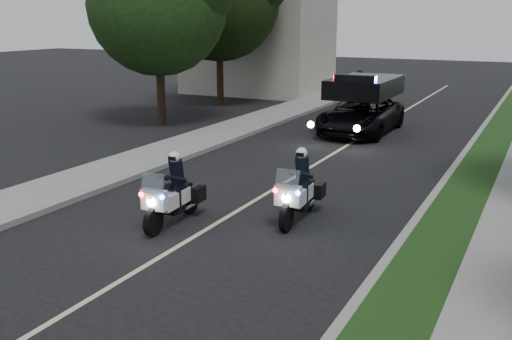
# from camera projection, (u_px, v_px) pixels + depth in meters

# --- Properties ---
(ground) EXTENTS (120.00, 120.00, 0.00)m
(ground) POSITION_uv_depth(u_px,v_px,m) (111.00, 286.00, 10.47)
(ground) COLOR black
(ground) RESTS_ON ground
(curb_right) EXTENTS (0.20, 60.00, 0.15)m
(curb_right) POSITION_uv_depth(u_px,v_px,m) (448.00, 177.00, 17.34)
(curb_right) COLOR gray
(curb_right) RESTS_ON ground
(grass_verge) EXTENTS (1.20, 60.00, 0.16)m
(grass_verge) POSITION_uv_depth(u_px,v_px,m) (473.00, 179.00, 17.03)
(grass_verge) COLOR #193814
(grass_verge) RESTS_ON ground
(curb_left) EXTENTS (0.20, 60.00, 0.15)m
(curb_left) POSITION_uv_depth(u_px,v_px,m) (206.00, 149.00, 20.89)
(curb_left) COLOR gray
(curb_left) RESTS_ON ground
(sidewalk_left) EXTENTS (2.00, 60.00, 0.16)m
(sidewalk_left) POSITION_uv_depth(u_px,v_px,m) (180.00, 146.00, 21.37)
(sidewalk_left) COLOR gray
(sidewalk_left) RESTS_ON ground
(building_far) EXTENTS (8.00, 6.00, 7.00)m
(building_far) POSITION_uv_depth(u_px,v_px,m) (258.00, 35.00, 36.44)
(building_far) COLOR #A8A396
(building_far) RESTS_ON ground
(lane_marking) EXTENTS (0.12, 50.00, 0.01)m
(lane_marking) POSITION_uv_depth(u_px,v_px,m) (316.00, 164.00, 19.13)
(lane_marking) COLOR #BFB78C
(lane_marking) RESTS_ON ground
(police_moto_left) EXTENTS (0.82, 2.01, 1.68)m
(police_moto_left) POSITION_uv_depth(u_px,v_px,m) (174.00, 223.00, 13.65)
(police_moto_left) COLOR silver
(police_moto_left) RESTS_ON ground
(police_moto_right) EXTENTS (0.85, 2.05, 1.70)m
(police_moto_right) POSITION_uv_depth(u_px,v_px,m) (298.00, 220.00, 13.92)
(police_moto_right) COLOR silver
(police_moto_right) RESTS_ON ground
(police_suv) EXTENTS (2.48, 5.34, 2.60)m
(police_suv) POSITION_uv_depth(u_px,v_px,m) (360.00, 133.00, 24.27)
(police_suv) COLOR black
(police_suv) RESTS_ON ground
(bicycle) EXTENTS (0.64, 1.80, 0.94)m
(bicycle) POSITION_uv_depth(u_px,v_px,m) (358.00, 107.00, 31.01)
(bicycle) COLOR black
(bicycle) RESTS_ON ground
(cyclist) EXTENTS (0.64, 0.43, 1.74)m
(cyclist) POSITION_uv_depth(u_px,v_px,m) (358.00, 107.00, 31.01)
(cyclist) COLOR black
(cyclist) RESTS_ON ground
(tree_left_near) EXTENTS (7.52, 7.52, 9.79)m
(tree_left_near) POSITION_uv_depth(u_px,v_px,m) (162.00, 124.00, 26.13)
(tree_left_near) COLOR #1D3D14
(tree_left_near) RESTS_ON ground
(tree_left_far) EXTENTS (7.74, 7.74, 10.56)m
(tree_left_far) POSITION_uv_depth(u_px,v_px,m) (221.00, 105.00, 32.01)
(tree_left_far) COLOR black
(tree_left_far) RESTS_ON ground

